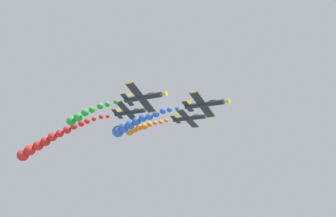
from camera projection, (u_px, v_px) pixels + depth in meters
name	position (u px, v px, depth m)	size (l,w,h in m)	color
airplane_lead	(205.00, 104.00, 75.91)	(8.91, 10.35, 4.13)	#23282D
smoke_trail_lead	(132.00, 124.00, 84.98)	(2.85, 18.23, 5.82)	blue
airplane_left_inner	(190.00, 118.00, 90.41)	(9.13, 10.35, 3.55)	#23282D
smoke_trail_left_inner	(139.00, 128.00, 99.22)	(2.73, 14.63, 3.37)	orange
airplane_right_inner	(144.00, 97.00, 72.67)	(8.60, 10.35, 4.82)	#23282D
smoke_trail_right_inner	(83.00, 115.00, 80.84)	(2.21, 14.69, 4.47)	green
airplane_left_outer	(130.00, 112.00, 87.80)	(8.69, 10.35, 4.64)	#23282D
smoke_trail_left_outer	(44.00, 142.00, 97.76)	(7.11, 28.25, 11.35)	red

